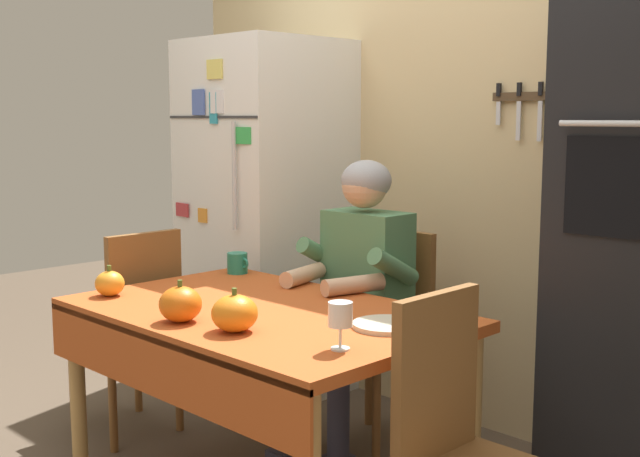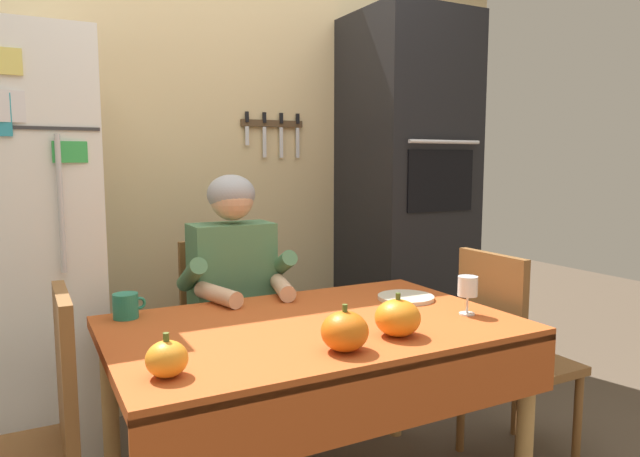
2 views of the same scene
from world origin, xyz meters
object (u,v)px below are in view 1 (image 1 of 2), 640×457
object	(u,v)px
coffee_mug	(238,263)
pumpkin_large	(235,313)
seated_person	(356,283)
wine_glass	(340,316)
chair_left_side	(133,324)
chair_right_side	(464,444)
serving_tray	(387,325)
dining_table	(258,333)
chair_behind_person	(385,327)
refrigerator	(266,219)
pumpkin_medium	(110,283)
pumpkin_small	(180,304)

from	to	relation	value
coffee_mug	pumpkin_large	world-z (taller)	pumpkin_large
seated_person	wine_glass	bearing A→B (deg)	-50.50
chair_left_side	coffee_mug	world-z (taller)	chair_left_side
chair_right_side	serving_tray	bearing A→B (deg)	159.14
seated_person	chair_right_side	bearing A→B (deg)	-32.60
dining_table	chair_behind_person	size ratio (longest dim) A/B	1.51
chair_left_side	coffee_mug	distance (m)	0.54
chair_left_side	refrigerator	bearing A→B (deg)	93.39
refrigerator	pumpkin_medium	xyz separation A→B (m)	(0.38, -1.13, -0.11)
seated_person	dining_table	bearing A→B (deg)	-82.94
pumpkin_medium	pumpkin_large	bearing A→B (deg)	0.58
pumpkin_large	pumpkin_small	distance (m)	0.23
pumpkin_large	serving_tray	distance (m)	0.50
chair_left_side	wine_glass	xyz separation A→B (m)	(1.45, -0.20, 0.33)
coffee_mug	pumpkin_small	distance (m)	0.85
chair_left_side	chair_right_side	size ratio (longest dim) A/B	1.00
serving_tray	dining_table	bearing A→B (deg)	-164.12
dining_table	pumpkin_medium	size ratio (longest dim) A/B	11.76
pumpkin_small	serving_tray	size ratio (longest dim) A/B	0.63
refrigerator	chair_right_side	distance (m)	2.10
chair_right_side	wine_glass	world-z (taller)	chair_right_side
dining_table	chair_behind_person	distance (m)	0.81
seated_person	refrigerator	bearing A→B (deg)	162.30
wine_glass	pumpkin_large	distance (m)	0.39
chair_left_side	coffee_mug	xyz separation A→B (m)	(0.33, 0.33, 0.27)
refrigerator	seated_person	distance (m)	0.93
dining_table	pumpkin_small	size ratio (longest dim) A/B	9.72
seated_person	wine_glass	distance (m)	0.99
seated_person	chair_left_side	xyz separation A→B (m)	(-0.83, -0.55, -0.23)
pumpkin_medium	pumpkin_small	distance (m)	0.52
chair_behind_person	pumpkin_small	world-z (taller)	chair_behind_person
dining_table	chair_left_side	xyz separation A→B (m)	(-0.90, 0.05, -0.14)
refrigerator	wine_glass	distance (m)	1.82
pumpkin_small	serving_tray	world-z (taller)	pumpkin_small
chair_behind_person	coffee_mug	xyz separation A→B (m)	(-0.50, -0.41, 0.27)
seated_person	pumpkin_small	distance (m)	0.90
dining_table	wine_glass	xyz separation A→B (m)	(0.55, -0.15, 0.19)
refrigerator	coffee_mug	xyz separation A→B (m)	(0.38, -0.50, -0.11)
dining_table	coffee_mug	bearing A→B (deg)	146.41
wine_glass	chair_behind_person	bearing A→B (deg)	123.41
dining_table	chair_behind_person	world-z (taller)	chair_behind_person
wine_glass	pumpkin_large	xyz separation A→B (m)	(-0.38, -0.09, -0.04)
pumpkin_medium	dining_table	bearing A→B (deg)	23.77
chair_right_side	wine_glass	xyz separation A→B (m)	(-0.35, -0.13, 0.33)
chair_right_side	serving_tray	world-z (taller)	chair_right_side
dining_table	wine_glass	size ratio (longest dim) A/B	9.74
refrigerator	serving_tray	size ratio (longest dim) A/B	7.83
seated_person	coffee_mug	bearing A→B (deg)	-156.01
coffee_mug	pumpkin_small	world-z (taller)	pumpkin_small
chair_behind_person	coffee_mug	size ratio (longest dim) A/B	7.94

